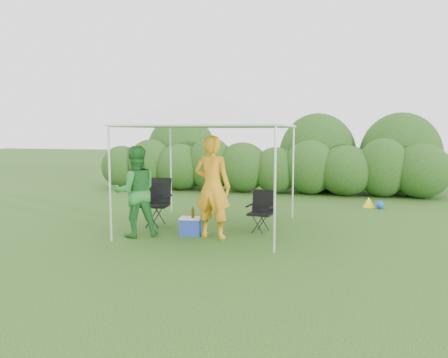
% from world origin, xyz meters
% --- Properties ---
extents(ground, '(70.00, 70.00, 0.00)m').
position_xyz_m(ground, '(0.00, 0.00, 0.00)').
color(ground, '#355E1D').
extents(hedge, '(11.48, 1.53, 1.80)m').
position_xyz_m(hedge, '(0.14, 6.00, 0.83)').
color(hedge, '#2B551A').
rests_on(hedge, ground).
extents(canopy, '(3.10, 3.10, 2.83)m').
position_xyz_m(canopy, '(0.00, 0.50, 2.46)').
color(canopy, silver).
rests_on(canopy, ground).
extents(chair_right, '(0.56, 0.52, 0.82)m').
position_xyz_m(chair_right, '(1.03, 0.52, 0.47)').
color(chair_right, black).
rests_on(chair_right, ground).
extents(chair_left, '(0.67, 0.61, 1.01)m').
position_xyz_m(chair_left, '(-1.25, 0.51, 0.57)').
color(chair_left, black).
rests_on(chair_left, ground).
extents(man, '(0.76, 0.54, 1.94)m').
position_xyz_m(man, '(0.22, -0.26, 0.97)').
color(man, orange).
rests_on(man, ground).
extents(woman, '(1.07, 1.02, 1.73)m').
position_xyz_m(woman, '(-1.22, -0.53, 0.87)').
color(woman, '#297D2F').
rests_on(woman, ground).
extents(cooler, '(0.45, 0.35, 0.35)m').
position_xyz_m(cooler, '(-0.25, -0.18, 0.18)').
color(cooler, '#233CA3').
rests_on(cooler, ground).
extents(bottle, '(0.06, 0.06, 0.21)m').
position_xyz_m(bottle, '(-0.19, -0.22, 0.46)').
color(bottle, '#592D0C').
rests_on(bottle, cooler).
extents(lawn_toy, '(0.53, 0.44, 0.26)m').
position_xyz_m(lawn_toy, '(3.39, 3.92, 0.13)').
color(lawn_toy, yellow).
rests_on(lawn_toy, ground).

